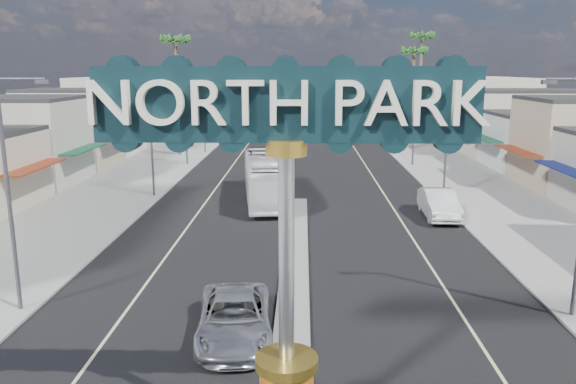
# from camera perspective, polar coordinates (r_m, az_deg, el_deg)

# --- Properties ---
(ground) EXTENTS (160.00, 160.00, 0.00)m
(ground) POSITION_cam_1_polar(r_m,az_deg,el_deg) (41.12, 0.99, -0.58)
(ground) COLOR gray
(ground) RESTS_ON ground
(road) EXTENTS (20.00, 120.00, 0.01)m
(road) POSITION_cam_1_polar(r_m,az_deg,el_deg) (41.12, 0.99, -0.57)
(road) COLOR black
(road) RESTS_ON ground
(median_island) EXTENTS (1.30, 30.00, 0.16)m
(median_island) POSITION_cam_1_polar(r_m,az_deg,el_deg) (25.76, 0.64, -8.44)
(median_island) COLOR gray
(median_island) RESTS_ON ground
(sidewalk_left) EXTENTS (8.00, 120.00, 0.12)m
(sidewalk_left) POSITION_cam_1_polar(r_m,az_deg,el_deg) (43.54, -17.76, -0.36)
(sidewalk_left) COLOR gray
(sidewalk_left) RESTS_ON ground
(sidewalk_right) EXTENTS (8.00, 120.00, 0.12)m
(sidewalk_right) POSITION_cam_1_polar(r_m,az_deg,el_deg) (43.31, 19.86, -0.58)
(sidewalk_right) COLOR gray
(sidewalk_right) RESTS_ON ground
(storefront_row_left) EXTENTS (12.00, 42.00, 6.00)m
(storefront_row_left) POSITION_cam_1_polar(r_m,az_deg,el_deg) (58.72, -23.09, 5.32)
(storefront_row_left) COLOR beige
(storefront_row_left) RESTS_ON ground
(storefront_row_right) EXTENTS (12.00, 42.00, 6.00)m
(storefront_row_right) POSITION_cam_1_polar(r_m,az_deg,el_deg) (58.43, 25.50, 5.08)
(storefront_row_right) COLOR #B7B29E
(storefront_row_right) RESTS_ON ground
(backdrop_far_left) EXTENTS (20.00, 20.00, 8.00)m
(backdrop_far_left) POSITION_cam_1_polar(r_m,az_deg,el_deg) (88.11, -13.32, 8.68)
(backdrop_far_left) COLOR #B7B29E
(backdrop_far_left) RESTS_ON ground
(backdrop_far_right) EXTENTS (20.00, 20.00, 8.00)m
(backdrop_far_right) POSITION_cam_1_polar(r_m,az_deg,el_deg) (87.93, 15.96, 8.53)
(backdrop_far_right) COLOR beige
(backdrop_far_right) RESTS_ON ground
(gateway_sign) EXTENTS (8.20, 1.50, 9.15)m
(gateway_sign) POSITION_cam_1_polar(r_m,az_deg,el_deg) (12.50, -0.17, -3.01)
(gateway_sign) COLOR #B4540D
(gateway_sign) RESTS_ON median_island
(traffic_signal_left) EXTENTS (5.09, 0.45, 6.00)m
(traffic_signal_left) POSITION_cam_1_polar(r_m,az_deg,el_deg) (55.12, -8.51, 7.11)
(traffic_signal_left) COLOR #47474C
(traffic_signal_left) RESTS_ON ground
(traffic_signal_right) EXTENTS (5.09, 0.45, 6.00)m
(traffic_signal_right) POSITION_cam_1_polar(r_m,az_deg,el_deg) (55.00, 10.84, 7.01)
(traffic_signal_right) COLOR #47474C
(traffic_signal_right) RESTS_ON ground
(streetlight_l_near) EXTENTS (2.03, 0.22, 9.00)m
(streetlight_l_near) POSITION_cam_1_polar(r_m,az_deg,el_deg) (23.16, -26.27, 0.71)
(streetlight_l_near) COLOR #47474C
(streetlight_l_near) RESTS_ON ground
(streetlight_l_mid) EXTENTS (2.03, 0.22, 9.00)m
(streetlight_l_mid) POSITION_cam_1_polar(r_m,az_deg,el_deg) (41.70, -13.56, 6.32)
(streetlight_l_mid) COLOR #47474C
(streetlight_l_mid) RESTS_ON ground
(streetlight_l_far) EXTENTS (2.03, 0.22, 9.00)m
(streetlight_l_far) POSITION_cam_1_polar(r_m,az_deg,el_deg) (63.13, -8.40, 8.50)
(streetlight_l_far) COLOR #47474C
(streetlight_l_far) RESTS_ON ground
(streetlight_r_mid) EXTENTS (2.03, 0.22, 9.00)m
(streetlight_r_mid) POSITION_cam_1_polar(r_m,az_deg,el_deg) (41.52, 15.66, 6.18)
(streetlight_r_mid) COLOR #47474C
(streetlight_r_mid) RESTS_ON ground
(streetlight_r_far) EXTENTS (2.03, 0.22, 9.00)m
(streetlight_r_far) POSITION_cam_1_polar(r_m,az_deg,el_deg) (63.01, 10.85, 8.40)
(streetlight_r_far) COLOR #47474C
(streetlight_r_far) RESTS_ON ground
(palm_left_far) EXTENTS (2.60, 2.60, 13.10)m
(palm_left_far) POSITION_cam_1_polar(r_m,az_deg,el_deg) (61.57, -11.35, 14.28)
(palm_left_far) COLOR brown
(palm_left_far) RESTS_ON ground
(palm_right_mid) EXTENTS (2.60, 2.60, 12.10)m
(palm_right_mid) POSITION_cam_1_polar(r_m,az_deg,el_deg) (67.27, 12.71, 13.28)
(palm_right_mid) COLOR brown
(palm_right_mid) RESTS_ON ground
(palm_right_far) EXTENTS (2.60, 2.60, 14.10)m
(palm_right_far) POSITION_cam_1_polar(r_m,az_deg,el_deg) (73.60, 13.45, 14.54)
(palm_right_far) COLOR brown
(palm_right_far) RESTS_ON ground
(suv_left) EXTENTS (3.07, 5.70, 1.52)m
(suv_left) POSITION_cam_1_polar(r_m,az_deg,el_deg) (20.15, -5.46, -12.56)
(suv_left) COLOR #B7B8BD
(suv_left) RESTS_ON ground
(car_parked_right) EXTENTS (1.99, 5.42, 1.77)m
(car_parked_right) POSITION_cam_1_polar(r_m,az_deg,el_deg) (36.77, 15.09, -1.16)
(car_parked_right) COLOR silver
(car_parked_right) RESTS_ON ground
(city_bus) EXTENTS (4.12, 11.89, 3.24)m
(city_bus) POSITION_cam_1_polar(r_m,az_deg,el_deg) (39.93, -2.26, 1.40)
(city_bus) COLOR white
(city_bus) RESTS_ON ground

